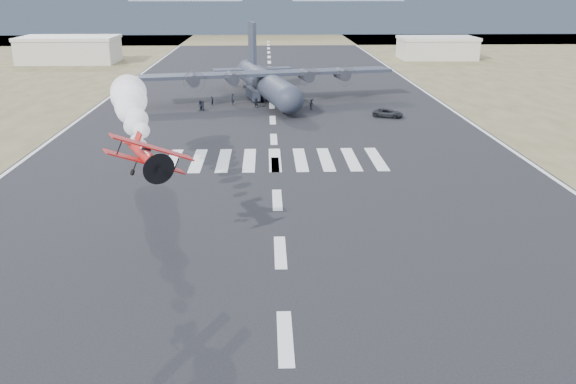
{
  "coord_description": "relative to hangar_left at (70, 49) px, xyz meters",
  "views": [
    {
      "loc": [
        -0.95,
        -18.89,
        19.61
      ],
      "look_at": [
        0.69,
        26.62,
        4.0
      ],
      "focal_mm": 38.0,
      "sensor_mm": 36.0,
      "label": 1
    }
  ],
  "objects": [
    {
      "name": "scrub_far",
      "position": [
        52.0,
        85.0,
        -3.41
      ],
      "size": [
        500.0,
        80.0,
        0.0
      ],
      "primitive_type": "cube",
      "color": "brown",
      "rests_on": "ground"
    },
    {
      "name": "runway_markings",
      "position": [
        52.0,
        -85.0,
        -3.4
      ],
      "size": [
        60.0,
        260.0,
        0.01
      ],
      "primitive_type": null,
      "color": "silver",
      "rests_on": "ground"
    },
    {
      "name": "ridge_seg_c",
      "position": [
        -13.0,
        115.0,
        5.09
      ],
      "size": [
        150.0,
        50.0,
        17.0
      ],
      "primitive_type": "cube",
      "color": "gray",
      "rests_on": "ground"
    },
    {
      "name": "ridge_seg_d",
      "position": [
        52.0,
        115.0,
        3.09
      ],
      "size": [
        150.0,
        50.0,
        13.0
      ],
      "primitive_type": "cube",
      "color": "gray",
      "rests_on": "ground"
    },
    {
      "name": "ridge_seg_e",
      "position": [
        117.0,
        115.0,
        4.09
      ],
      "size": [
        150.0,
        50.0,
        15.0
      ],
      "primitive_type": "cube",
      "color": "gray",
      "rests_on": "ground"
    },
    {
      "name": "ridge_seg_f",
      "position": [
        182.0,
        115.0,
        5.09
      ],
      "size": [
        150.0,
        50.0,
        17.0
      ],
      "primitive_type": "cube",
      "color": "gray",
      "rests_on": "ground"
    },
    {
      "name": "hangar_left",
      "position": [
        0.0,
        0.0,
        0.0
      ],
      "size": [
        24.5,
        14.5,
        6.7
      ],
      "color": "#AEAA9B",
      "rests_on": "ground"
    },
    {
      "name": "hangar_right",
      "position": [
        98.0,
        5.0,
        -0.4
      ],
      "size": [
        20.5,
        12.5,
        5.9
      ],
      "color": "#AEAA9B",
      "rests_on": "ground"
    },
    {
      "name": "aerobatic_biplane",
      "position": [
        42.36,
        -121.41,
        4.52
      ],
      "size": [
        5.93,
        5.94,
        3.9
      ],
      "rotation": [
        0.0,
        0.42,
        0.26
      ],
      "color": "#B4230C"
    },
    {
      "name": "smoke_trail",
      "position": [
        36.56,
        -99.67,
        4.69
      ],
      "size": [
        8.73,
        26.23,
        4.01
      ],
      "rotation": [
        0.0,
        0.0,
        0.26
      ],
      "color": "white"
    },
    {
      "name": "transport_aircraft",
      "position": [
        51.11,
        -55.69,
        -0.13
      ],
      "size": [
        43.87,
        35.9,
        12.73
      ],
      "rotation": [
        0.0,
        0.0,
        0.22
      ],
      "color": "#202330",
      "rests_on": "ground"
    },
    {
      "name": "support_vehicle",
      "position": [
        69.87,
        -71.44,
        -2.76
      ],
      "size": [
        5.14,
        3.78,
        1.3
      ],
      "primitive_type": "imported",
      "rotation": [
        0.0,
        0.0,
        1.18
      ],
      "color": "black",
      "rests_on": "ground"
    },
    {
      "name": "crew_a",
      "position": [
        41.92,
        -60.81,
        -2.63
      ],
      "size": [
        0.64,
        0.7,
        1.56
      ],
      "primitive_type": "imported",
      "rotation": [
        0.0,
        0.0,
        1.19
      ],
      "color": "black",
      "rests_on": "ground"
    },
    {
      "name": "crew_b",
      "position": [
        50.83,
        -59.41,
        -2.56
      ],
      "size": [
        0.97,
        0.89,
        1.7
      ],
      "primitive_type": "imported",
      "rotation": [
        0.0,
        0.0,
        5.69
      ],
      "color": "black",
      "rests_on": "ground"
    },
    {
      "name": "crew_c",
      "position": [
        58.49,
        -65.14,
        -2.47
      ],
      "size": [
        1.13,
        1.33,
        1.88
      ],
      "primitive_type": "imported",
      "rotation": [
        0.0,
        0.0,
        1.0
      ],
      "color": "black",
      "rests_on": "ground"
    },
    {
      "name": "crew_d",
      "position": [
        55.43,
        -65.3,
        -2.5
      ],
      "size": [
        1.02,
        1.19,
        1.82
      ],
      "primitive_type": "imported",
      "rotation": [
        0.0,
        0.0,
        2.12
      ],
      "color": "black",
      "rests_on": "ground"
    },
    {
      "name": "crew_e",
      "position": [
        40.71,
        -65.19,
        -2.59
      ],
      "size": [
        0.73,
        0.92,
        1.63
      ],
      "primitive_type": "imported",
      "rotation": [
        0.0,
        0.0,
        5.05
      ],
      "color": "black",
      "rests_on": "ground"
    },
    {
      "name": "crew_f",
      "position": [
        49.39,
        -63.24,
        -2.58
      ],
      "size": [
        1.6,
        0.72,
        1.66
      ],
      "primitive_type": "imported",
      "rotation": [
        0.0,
        0.0,
        2.99
      ],
      "color": "black",
      "rests_on": "ground"
    },
    {
      "name": "crew_g",
      "position": [
        45.29,
        -60.28,
        -2.47
      ],
      "size": [
        0.6,
        0.72,
        1.88
      ],
      "primitive_type": "imported",
      "rotation": [
        0.0,
        0.0,
        4.77
      ],
      "color": "black",
      "rests_on": "ground"
    },
    {
      "name": "crew_h",
      "position": [
        40.33,
        -65.42,
        -2.58
      ],
      "size": [
        0.88,
        0.94,
        1.66
      ],
      "primitive_type": "imported",
      "rotation": [
        0.0,
        0.0,
        5.36
      ],
      "color": "black",
      "rests_on": "ground"
    }
  ]
}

